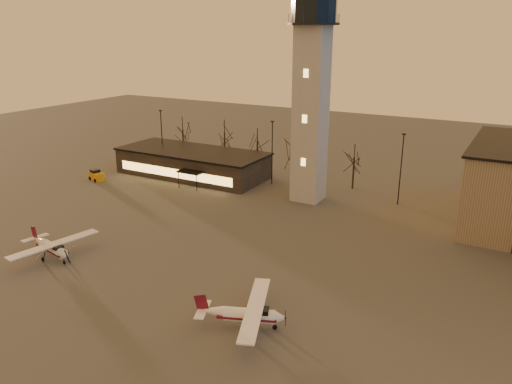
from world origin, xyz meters
The scene contains 8 objects.
ground centered at (0.00, 0.00, 0.00)m, with size 220.00×220.00×0.00m, color #43413E.
control_tower centered at (0.00, 30.00, 16.33)m, with size 6.80×6.80×32.60m.
terminal centered at (-21.99, 31.98, 2.16)m, with size 25.40×12.20×4.30m.
light_poles centered at (0.50, 31.00, 5.41)m, with size 58.50×12.25×10.14m.
tree_row centered at (-13.70, 39.16, 5.94)m, with size 37.20×9.20×8.80m.
cessna_front centered at (9.25, -2.60, 0.95)m, with size 8.10×9.83×2.78m.
cessna_rear centered at (-15.58, -1.68, 0.94)m, with size 7.94×9.99×2.75m.
service_cart centered at (-34.05, 21.93, 0.66)m, with size 3.02×2.34×1.72m.
Camera 1 is at (27.11, -33.46, 23.36)m, focal length 35.00 mm.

